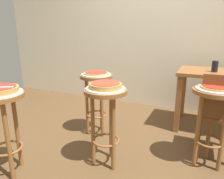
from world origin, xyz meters
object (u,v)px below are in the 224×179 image
(dining_table, at_px, (221,82))
(stool_foreground, at_px, (3,117))
(serving_plate_rear, at_px, (96,74))
(wooden_chair, at_px, (222,114))
(pizza_rear, at_px, (96,73))
(pizza_middle, at_px, (105,85))
(stool_middle, at_px, (106,110))
(serving_plate_leftside, at_px, (216,89))
(stool_rear, at_px, (97,91))
(pizza_leftside, at_px, (216,87))
(cup_near_edge, at_px, (215,66))
(serving_plate_middle, at_px, (105,88))
(stool_leftside, at_px, (213,111))

(dining_table, bearing_deg, stool_foreground, -134.39)
(serving_plate_rear, xyz_separation_m, dining_table, (1.32, 0.70, -0.11))
(wooden_chair, bearing_deg, pizza_rear, -179.21)
(dining_table, bearing_deg, pizza_middle, -127.99)
(stool_middle, height_order, wooden_chair, wooden_chair)
(serving_plate_leftside, relative_size, stool_rear, 0.45)
(stool_middle, relative_size, dining_table, 0.74)
(serving_plate_leftside, bearing_deg, dining_table, 83.89)
(pizza_leftside, height_order, cup_near_edge, cup_near_edge)
(stool_foreground, distance_m, cup_near_edge, 2.27)
(stool_rear, bearing_deg, serving_plate_middle, -53.87)
(pizza_rear, bearing_deg, stool_foreground, -108.73)
(wooden_chair, bearing_deg, stool_middle, -150.84)
(serving_plate_leftside, distance_m, pizza_leftside, 0.02)
(stool_foreground, relative_size, pizza_rear, 2.59)
(serving_plate_leftside, bearing_deg, pizza_middle, -156.35)
(serving_plate_middle, xyz_separation_m, stool_rear, (-0.37, 0.51, -0.20))
(stool_middle, xyz_separation_m, wooden_chair, (0.94, 0.53, -0.06))
(pizza_middle, xyz_separation_m, cup_near_edge, (0.86, 1.15, 0.05))
(pizza_middle, relative_size, stool_rear, 0.39)
(stool_foreground, height_order, dining_table, dining_table)
(pizza_leftside, bearing_deg, stool_middle, -156.35)
(stool_middle, bearing_deg, pizza_rear, 126.13)
(pizza_rear, relative_size, wooden_chair, 0.33)
(stool_foreground, bearing_deg, pizza_rear, 71.27)
(stool_middle, distance_m, serving_plate_leftside, 0.96)
(pizza_middle, xyz_separation_m, wooden_chair, (0.94, 0.53, -0.29))
(stool_foreground, distance_m, pizza_rear, 1.06)
(stool_middle, height_order, serving_plate_middle, serving_plate_middle)
(pizza_rear, height_order, dining_table, pizza_rear)
(stool_middle, bearing_deg, stool_foreground, -146.06)
(stool_foreground, xyz_separation_m, stool_leftside, (1.56, 0.85, 0.00))
(stool_middle, distance_m, dining_table, 1.54)
(serving_plate_middle, bearing_deg, stool_foreground, -146.06)
(stool_middle, xyz_separation_m, pizza_middle, (0.00, -0.00, 0.23))
(stool_foreground, relative_size, dining_table, 0.74)
(stool_foreground, bearing_deg, stool_leftside, 28.54)
(pizza_leftside, bearing_deg, cup_near_edge, 90.12)
(pizza_rear, relative_size, dining_table, 0.29)
(serving_plate_middle, bearing_deg, stool_middle, 90.00)
(pizza_rear, relative_size, cup_near_edge, 2.16)
(stool_foreground, relative_size, stool_leftside, 1.00)
(pizza_middle, xyz_separation_m, serving_plate_rear, (-0.37, 0.51, -0.03))
(pizza_middle, distance_m, cup_near_edge, 1.44)
(serving_plate_middle, relative_size, pizza_rear, 1.21)
(stool_rear, relative_size, cup_near_edge, 5.60)
(stool_foreground, xyz_separation_m, pizza_middle, (0.70, 0.47, 0.23))
(serving_plate_middle, height_order, dining_table, dining_table)
(serving_plate_rear, height_order, cup_near_edge, cup_near_edge)
(pizza_middle, bearing_deg, serving_plate_middle, 0.00)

